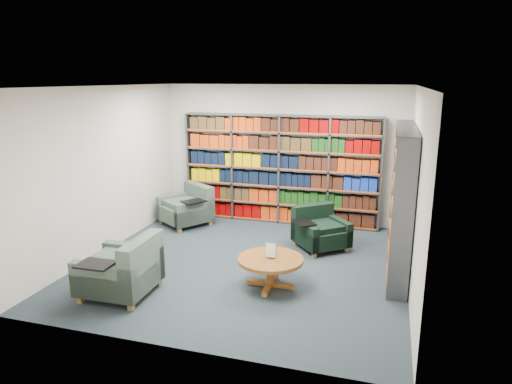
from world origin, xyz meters
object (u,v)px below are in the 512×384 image
(chair_teal_left, at_px, (189,208))
(chair_green_right, at_px, (319,231))
(coffee_table, at_px, (271,264))
(chair_teal_front, at_px, (125,272))

(chair_teal_left, bearing_deg, chair_green_right, -11.91)
(chair_green_right, height_order, coffee_table, chair_green_right)
(chair_green_right, relative_size, coffee_table, 1.20)
(chair_teal_left, relative_size, chair_teal_front, 1.11)
(chair_green_right, xyz_separation_m, coffee_table, (-0.41, -1.80, 0.06))
(chair_teal_left, distance_m, coffee_table, 3.35)
(chair_teal_front, relative_size, coffee_table, 1.17)
(chair_teal_left, distance_m, chair_green_right, 2.83)
(chair_green_right, distance_m, coffee_table, 1.84)
(chair_teal_left, xyz_separation_m, chair_green_right, (2.76, -0.58, -0.03))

